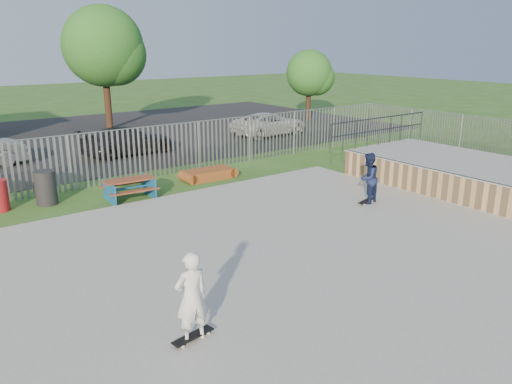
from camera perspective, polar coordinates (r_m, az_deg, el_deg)
ground at (r=11.92m, az=0.71°, el=-8.38°), size 120.00×120.00×0.00m
concrete_slab at (r=11.89m, az=0.71°, el=-8.06°), size 15.00×12.00×0.15m
quarter_pipe at (r=19.26m, az=21.74°, el=1.98°), size 5.50×7.05×2.19m
fence at (r=15.71m, az=-6.58°, el=1.62°), size 26.04×16.02×2.00m
picnic_table at (r=17.28m, az=-14.26°, el=0.36°), size 1.72×1.44×0.69m
funbox at (r=19.38m, az=-5.46°, el=2.05°), size 1.85×0.96×0.37m
trash_bin_grey at (r=17.50m, az=-22.90°, el=0.45°), size 0.67×0.67×1.11m
parking_lot at (r=28.78m, az=-23.06°, el=5.25°), size 40.00×18.00×0.02m
car_dark at (r=24.22m, az=-14.44°, el=5.70°), size 4.49×1.97×1.28m
car_white at (r=28.58m, az=1.56°, el=7.80°), size 4.65×2.33×1.26m
tree_mid at (r=31.65m, az=-17.08°, el=15.62°), size 4.68×4.68×7.22m
tree_right at (r=34.07m, az=6.09°, el=13.34°), size 3.02×3.02×4.66m
skateboard_a at (r=16.32m, az=12.50°, el=-1.07°), size 0.82×0.39×0.08m
skateboard_b at (r=9.00m, az=-7.21°, el=-16.14°), size 0.82×0.32×0.08m
skater_navy at (r=16.10m, az=12.67°, el=1.55°), size 0.91×0.79×1.62m
skater_white at (r=8.61m, az=-7.40°, el=-11.81°), size 0.60×0.40×1.62m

